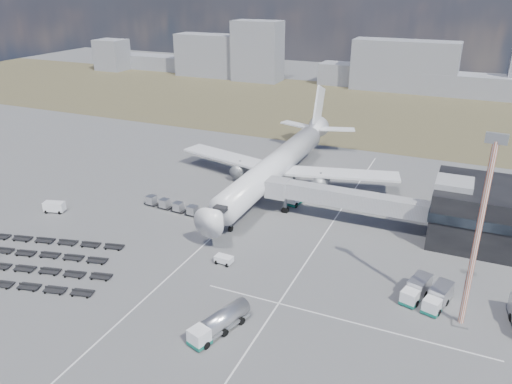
% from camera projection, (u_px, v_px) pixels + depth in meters
% --- Properties ---
extents(ground, '(420.00, 420.00, 0.00)m').
position_uv_depth(ground, '(207.00, 254.00, 83.08)').
color(ground, '#565659').
rests_on(ground, ground).
extents(grass_strip, '(420.00, 90.00, 0.01)m').
position_uv_depth(grass_strip, '(358.00, 109.00, 175.70)').
color(grass_strip, '#46432A').
rests_on(grass_strip, ground).
extents(lane_markings, '(47.12, 110.00, 0.01)m').
position_uv_depth(lane_markings, '(268.00, 258.00, 81.99)').
color(lane_markings, silver).
rests_on(lane_markings, ground).
extents(jet_bridge, '(30.30, 3.80, 7.05)m').
position_uv_depth(jet_bridge, '(334.00, 197.00, 92.41)').
color(jet_bridge, '#939399').
rests_on(jet_bridge, ground).
extents(airliner, '(51.59, 64.53, 17.62)m').
position_uv_depth(airliner, '(278.00, 164.00, 108.27)').
color(airliner, white).
rests_on(airliner, ground).
extents(skyline, '(286.88, 22.70, 25.92)m').
position_uv_depth(skyline, '(402.00, 68.00, 201.64)').
color(skyline, gray).
rests_on(skyline, ground).
extents(fuel_tanker, '(5.12, 9.57, 3.01)m').
position_uv_depth(fuel_tanker, '(219.00, 322.00, 64.14)').
color(fuel_tanker, white).
rests_on(fuel_tanker, ground).
extents(pushback_tug, '(2.95, 1.78, 1.33)m').
position_uv_depth(pushback_tug, '(224.00, 260.00, 80.08)').
color(pushback_tug, white).
rests_on(pushback_tug, ground).
extents(utility_van, '(4.32, 2.88, 2.14)m').
position_uv_depth(utility_van, '(54.00, 207.00, 97.69)').
color(utility_van, white).
rests_on(utility_van, ground).
extents(catering_truck, '(3.79, 6.92, 3.01)m').
position_uv_depth(catering_truck, '(297.00, 195.00, 102.05)').
color(catering_truck, white).
rests_on(catering_truck, ground).
extents(service_trucks_near, '(6.95, 7.69, 2.61)m').
position_uv_depth(service_trucks_near, '(427.00, 293.00, 70.27)').
color(service_trucks_near, white).
rests_on(service_trucks_near, ground).
extents(uld_row, '(19.72, 3.41, 1.78)m').
position_uv_depth(uld_row, '(185.00, 209.00, 97.03)').
color(uld_row, black).
rests_on(uld_row, ground).
extents(baggage_dollies, '(30.44, 20.97, 0.77)m').
position_uv_depth(baggage_dollies, '(29.00, 261.00, 80.22)').
color(baggage_dollies, black).
rests_on(baggage_dollies, ground).
extents(floodlight_mast, '(2.47, 2.03, 26.25)m').
position_uv_depth(floodlight_mast, '(477.00, 236.00, 61.09)').
color(floodlight_mast, '#AB3D1B').
rests_on(floodlight_mast, ground).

